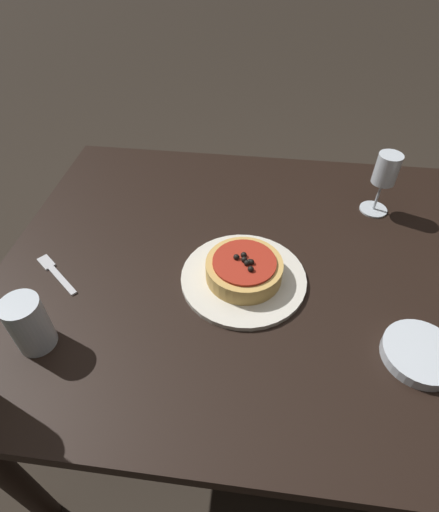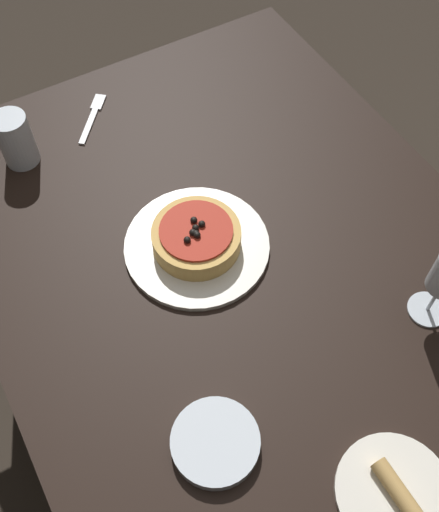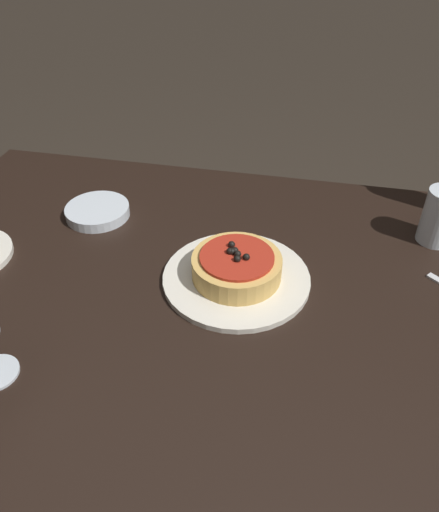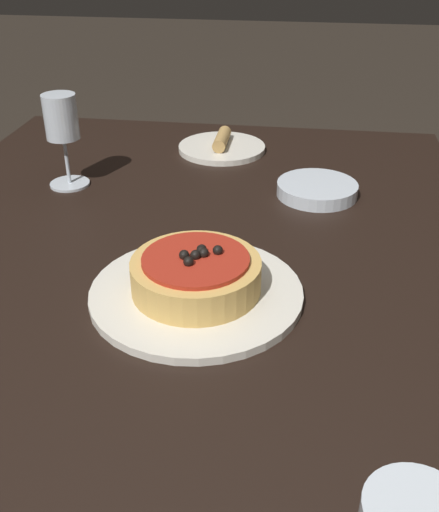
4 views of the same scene
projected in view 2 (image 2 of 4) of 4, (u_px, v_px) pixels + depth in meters
The scene contains 8 objects.
ground_plane at pixel (234, 393), 1.81m from camera, with size 14.00×14.00×0.00m, color #2D261E.
dining_table at pixel (241, 285), 1.26m from camera, with size 1.35×0.99×0.74m.
dinner_plate at pixel (197, 246), 1.20m from camera, with size 0.29×0.29×0.01m.
pizza at pixel (196, 237), 1.18m from camera, with size 0.18×0.18×0.06m.
water_cup at pixel (16, 140), 1.29m from camera, with size 0.08×0.08×0.12m.
side_bowl at pixel (215, 442), 0.99m from camera, with size 0.15×0.15×0.02m.
fork at pixel (93, 115), 1.41m from camera, with size 0.14×0.12×0.00m.
side_plate at pixel (395, 493), 0.95m from camera, with size 0.19×0.19×0.04m.
Camera 2 is at (0.53, -0.35, 1.75)m, focal length 42.00 mm.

